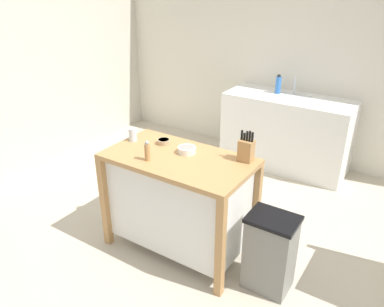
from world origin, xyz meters
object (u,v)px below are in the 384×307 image
object	(u,v)px
bowl_stoneware_deep	(164,141)
knife_block	(246,150)
pepper_grinder	(147,151)
bowl_ceramic_wide	(187,150)
trash_bin	(270,253)
drinking_cup	(133,135)
sink_faucet	(295,85)
bottle_spray_cleaner	(278,85)
kitchen_island	(179,198)

from	to	relation	value
bowl_stoneware_deep	knife_block	bearing A→B (deg)	6.76
knife_block	pepper_grinder	xyz separation A→B (m)	(-0.64, -0.41, -0.02)
bowl_ceramic_wide	bowl_stoneware_deep	distance (m)	0.27
trash_bin	drinking_cup	bearing A→B (deg)	176.86
pepper_grinder	sink_faucet	bearing A→B (deg)	81.47
sink_faucet	bottle_spray_cleaner	size ratio (longest dim) A/B	0.98
pepper_grinder	drinking_cup	bearing A→B (deg)	146.49
bowl_ceramic_wide	bowl_stoneware_deep	xyz separation A→B (m)	(-0.27, 0.04, -0.01)
knife_block	trash_bin	xyz separation A→B (m)	(0.36, -0.25, -0.66)
drinking_cup	sink_faucet	distance (m)	2.22
bowl_ceramic_wide	sink_faucet	xyz separation A→B (m)	(0.17, 2.06, 0.09)
trash_bin	sink_faucet	xyz separation A→B (m)	(-0.65, 2.18, 0.68)
trash_bin	bowl_stoneware_deep	bearing A→B (deg)	171.32
drinking_cup	sink_faucet	xyz separation A→B (m)	(0.70, 2.10, 0.06)
bowl_ceramic_wide	pepper_grinder	bearing A→B (deg)	-122.85
kitchen_island	pepper_grinder	size ratio (longest dim) A/B	7.26
knife_block	bowl_stoneware_deep	bearing A→B (deg)	-173.24
bowl_stoneware_deep	drinking_cup	size ratio (longest dim) A/B	0.99
knife_block	sink_faucet	distance (m)	1.95
drinking_cup	trash_bin	size ratio (longest dim) A/B	0.18
kitchen_island	bowl_stoneware_deep	xyz separation A→B (m)	(-0.25, 0.15, 0.41)
bowl_stoneware_deep	drinking_cup	bearing A→B (deg)	-160.82
kitchen_island	bowl_ceramic_wide	world-z (taller)	bowl_ceramic_wide
bowl_ceramic_wide	sink_faucet	size ratio (longest dim) A/B	0.67
bowl_ceramic_wide	trash_bin	size ratio (longest dim) A/B	0.23
kitchen_island	pepper_grinder	bearing A→B (deg)	-132.86
pepper_grinder	bottle_spray_cleaner	bearing A→B (deg)	85.80
knife_block	drinking_cup	size ratio (longest dim) A/B	2.21
sink_faucet	bowl_stoneware_deep	bearing A→B (deg)	-102.26
sink_faucet	bowl_ceramic_wide	bearing A→B (deg)	-94.73
knife_block	bottle_spray_cleaner	size ratio (longest dim) A/B	1.12
drinking_cup	bottle_spray_cleaner	size ratio (longest dim) A/B	0.51
bowl_ceramic_wide	trash_bin	distance (m)	1.02
kitchen_island	trash_bin	distance (m)	0.86
trash_bin	bottle_spray_cleaner	bearing A→B (deg)	111.57
bowl_stoneware_deep	sink_faucet	bearing A→B (deg)	77.74
bowl_ceramic_wide	bottle_spray_cleaner	size ratio (longest dim) A/B	0.66
knife_block	pepper_grinder	distance (m)	0.76
knife_block	bowl_ceramic_wide	world-z (taller)	knife_block
bowl_ceramic_wide	trash_bin	xyz separation A→B (m)	(0.82, -0.12, -0.59)
knife_block	trash_bin	world-z (taller)	knife_block
knife_block	bottle_spray_cleaner	bearing A→B (deg)	104.35
bowl_ceramic_wide	sink_faucet	world-z (taller)	sink_faucet
drinking_cup	pepper_grinder	distance (m)	0.42
bowl_ceramic_wide	pepper_grinder	world-z (taller)	pepper_grinder
bowl_stoneware_deep	pepper_grinder	world-z (taller)	pepper_grinder
pepper_grinder	bowl_stoneware_deep	bearing A→B (deg)	104.96
kitchen_island	sink_faucet	bearing A→B (deg)	85.11
bowl_ceramic_wide	bottle_spray_cleaner	distance (m)	1.99
kitchen_island	bowl_stoneware_deep	distance (m)	0.50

